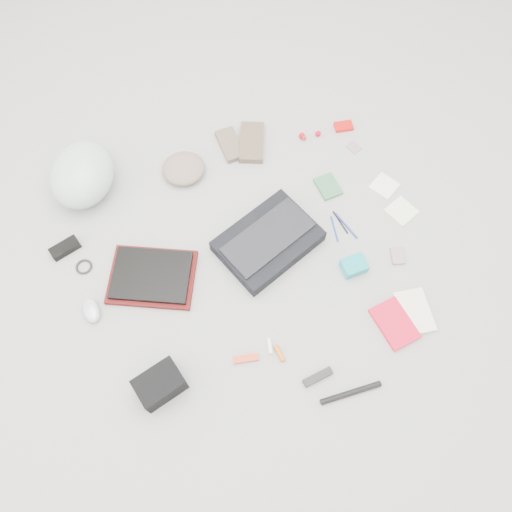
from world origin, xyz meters
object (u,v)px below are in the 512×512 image
object	(u,v)px
bike_helmet	(82,174)
accordion_wallet	(354,266)
messenger_bag	(268,241)
book_red	(394,323)
laptop	(151,275)
camera_bag	(160,384)

from	to	relation	value
bike_helmet	accordion_wallet	xyz separation A→B (m)	(0.98, -0.77, -0.08)
messenger_bag	book_red	bearing A→B (deg)	-76.02
messenger_bag	accordion_wallet	bearing A→B (deg)	-57.80
accordion_wallet	messenger_bag	bearing A→B (deg)	141.71
laptop	bike_helmet	distance (m)	0.57
camera_bag	accordion_wallet	bearing A→B (deg)	-1.68
camera_bag	book_red	bearing A→B (deg)	-19.28
laptop	accordion_wallet	xyz separation A→B (m)	(0.82, -0.23, -0.01)
bike_helmet	book_red	size ratio (longest dim) A/B	1.79
laptop	accordion_wallet	size ratio (longest dim) A/B	3.21
messenger_bag	camera_bag	xyz separation A→B (m)	(-0.58, -0.44, 0.02)
bike_helmet	laptop	bearing A→B (deg)	-48.33
messenger_bag	book_red	world-z (taller)	messenger_bag
accordion_wallet	bike_helmet	bearing A→B (deg)	139.72
camera_bag	book_red	world-z (taller)	camera_bag
book_red	bike_helmet	bearing A→B (deg)	126.51
bike_helmet	accordion_wallet	bearing A→B (deg)	-13.61
camera_bag	book_red	xyz separation A→B (m)	(0.95, -0.06, -0.05)
camera_bag	accordion_wallet	distance (m)	0.92
laptop	accordion_wallet	world-z (taller)	accordion_wallet
messenger_bag	bike_helmet	distance (m)	0.87
camera_bag	book_red	distance (m)	0.95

